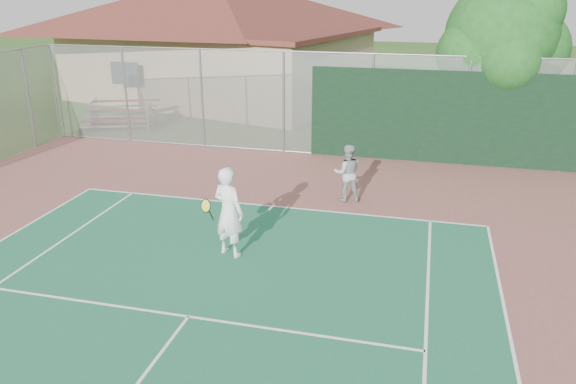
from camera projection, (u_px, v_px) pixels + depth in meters
The scene contains 6 objects.
back_fence at pixel (374, 110), 18.54m from camera, with size 20.08×0.11×3.53m.
clubhouse at pixel (217, 34), 28.46m from camera, with size 16.85×13.31×6.41m.
bleachers at pixel (121, 114), 23.35m from camera, with size 3.23×2.47×1.02m.
tree at pixel (504, 39), 18.26m from camera, with size 4.26×4.04×5.95m.
player_white_front at pixel (228, 213), 11.96m from camera, with size 1.00×0.81×2.00m.
player_grey_back at pixel (347, 174), 15.13m from camera, with size 0.90×0.78×1.57m.
Camera 1 is at (3.82, -1.49, 5.55)m, focal length 35.00 mm.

